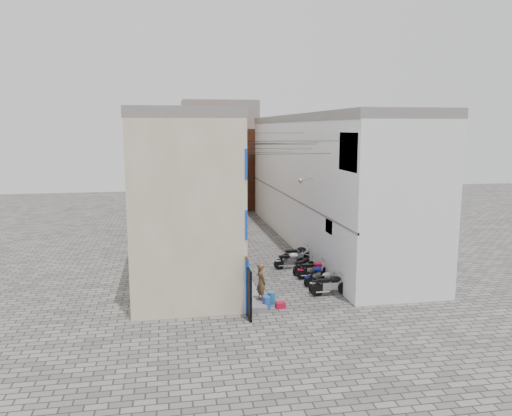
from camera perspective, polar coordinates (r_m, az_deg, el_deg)
ground at (r=22.95m, az=5.34°, el=-11.58°), size 90.00×90.00×0.00m
plinth at (r=34.80m, az=-3.70°, el=-4.13°), size 0.90×26.00×0.25m
building_left at (r=33.81m, az=-8.72°, el=2.92°), size 5.10×27.00×9.00m
building_right at (r=35.54m, az=7.60°, el=3.25°), size 5.94×26.00×9.00m
building_far_brick_left at (r=48.91m, az=-5.74°, el=5.46°), size 6.00×6.00×10.00m
building_far_brick_right at (r=51.59m, az=-0.34°, el=4.58°), size 5.00×6.00×8.00m
building_far_concrete at (r=55.03m, az=-4.16°, el=6.41°), size 8.00×5.00×11.00m
far_shopfront at (r=46.74m, az=-2.94°, el=0.64°), size 2.00×0.30×2.40m
overhead_wires at (r=28.92m, az=1.46°, el=7.20°), size 5.80×13.02×1.32m
motorcycle_a at (r=24.85m, az=8.55°, el=-8.55°), size 2.06×0.66×1.19m
motorcycle_b at (r=25.55m, az=7.72°, el=-8.13°), size 1.99×1.38×1.11m
motorcycle_c at (r=26.56m, az=6.81°, el=-7.46°), size 1.85×1.61×1.08m
motorcycle_d at (r=27.37m, az=6.68°, el=-6.87°), size 2.03×0.71×1.16m
motorcycle_e at (r=28.35m, az=5.49°, el=-6.40°), size 1.82×1.54×1.06m
motorcycle_f at (r=29.17m, az=3.92°, el=-5.85°), size 1.99×0.71×1.14m
motorcycle_g at (r=30.17m, az=4.77°, el=-5.23°), size 2.25×0.95×1.26m
person_a at (r=23.13m, az=0.60°, el=-8.42°), size 0.60×0.74×1.75m
person_b at (r=29.11m, az=-2.59°, el=-5.10°), size 0.61×0.74×1.39m
water_jug_near at (r=22.97m, az=1.21°, el=-10.78°), size 0.44×0.44×0.56m
water_jug_far at (r=23.57m, az=1.80°, el=-10.24°), size 0.46×0.46×0.57m
red_crate at (r=23.15m, az=2.83°, el=-11.01°), size 0.44×0.33×0.27m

